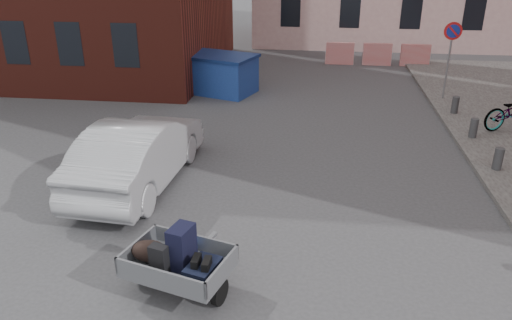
# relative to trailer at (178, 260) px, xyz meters

# --- Properties ---
(ground) EXTENTS (120.00, 120.00, 0.00)m
(ground) POSITION_rel_trailer_xyz_m (0.52, 1.98, -0.61)
(ground) COLOR #38383A
(ground) RESTS_ON ground
(no_parking_sign) EXTENTS (0.60, 0.09, 2.65)m
(no_parking_sign) POSITION_rel_trailer_xyz_m (6.52, 11.46, 1.41)
(no_parking_sign) COLOR gray
(no_parking_sign) RESTS_ON sidewalk
(bollards) EXTENTS (0.22, 9.02, 0.55)m
(bollards) POSITION_rel_trailer_xyz_m (6.52, 5.38, -0.21)
(bollards) COLOR #3A3A3D
(bollards) RESTS_ON sidewalk
(barriers) EXTENTS (4.70, 0.18, 1.00)m
(barriers) POSITION_rel_trailer_xyz_m (4.72, 16.98, -0.11)
(barriers) COLOR red
(barriers) RESTS_ON ground
(trailer) EXTENTS (1.84, 1.96, 1.20)m
(trailer) POSITION_rel_trailer_xyz_m (0.00, 0.00, 0.00)
(trailer) COLOR black
(trailer) RESTS_ON ground
(dumpster) EXTENTS (3.78, 2.77, 1.42)m
(dumpster) POSITION_rel_trailer_xyz_m (-1.96, 11.77, 0.11)
(dumpster) COLOR navy
(dumpster) RESTS_ON ground
(silver_car) EXTENTS (1.98, 4.86, 1.57)m
(silver_car) POSITION_rel_trailer_xyz_m (-1.96, 3.80, 0.18)
(silver_car) COLOR #A1A3A8
(silver_car) RESTS_ON ground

